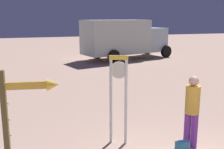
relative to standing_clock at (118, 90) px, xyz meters
The scene contains 4 objects.
standing_clock is the anchor object (origin of this frame).
arrow_sign 2.29m from the standing_clock, 160.65° to the right, with size 1.09×0.35×2.13m.
person_near_clock 1.79m from the standing_clock, 24.86° to the right, with size 0.34×0.34×1.75m.
box_truck_near 14.05m from the standing_clock, 68.94° to the left, with size 7.21×4.05×2.89m.
Camera 1 is at (-3.20, -3.81, 3.08)m, focal length 43.53 mm.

